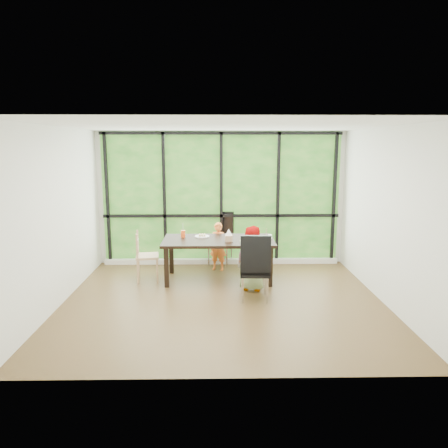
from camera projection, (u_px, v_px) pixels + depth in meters
The scene contains 23 objects.
ground at pixel (223, 301), 6.67m from camera, with size 5.00×5.00×0.00m, color black.
back_wall at pixel (221, 198), 8.63m from camera, with size 5.00×5.00×0.00m, color silver.
foliage_backdrop at pixel (221, 198), 8.61m from camera, with size 4.80×0.02×2.65m, color #1E4F19.
window_mullions at pixel (221, 199), 8.57m from camera, with size 4.80×0.06×2.65m, color black, non-canonical shape.
window_sill at pixel (221, 261), 8.77m from camera, with size 4.80×0.12×0.10m, color silver.
dining_table at pixel (218, 259), 7.68m from camera, with size 1.99×1.02×0.75m, color black.
chair_window_leather at pixel (220, 239), 8.60m from camera, with size 0.46×0.46×1.08m, color black.
chair_interior_leather at pixel (255, 266), 6.66m from camera, with size 0.46×0.46×1.08m, color black.
chair_end_beech at pixel (147, 256), 7.63m from camera, with size 0.42×0.40×0.90m, color tan.
child_toddler at pixel (218, 246), 8.26m from camera, with size 0.34×0.23×0.94m, color orange.
child_older at pixel (253, 258), 7.10m from camera, with size 0.54×0.35×1.10m, color slate.
placemat at pixel (251, 242), 7.40m from camera, with size 0.39×0.28×0.01m, color tan.
plate_far at pixel (202, 236), 7.82m from camera, with size 0.27×0.27×0.02m, color white.
plate_near at pixel (251, 241), 7.41m from camera, with size 0.27×0.27×0.02m, color white.
orange_cup at pixel (183, 234), 7.77m from camera, with size 0.08×0.08×0.13m, color #FF561A.
green_cup at pixel (266, 239), 7.33m from camera, with size 0.08×0.08×0.12m, color green.
white_mug at pixel (270, 237), 7.66m from camera, with size 0.07×0.07×0.08m, color white.
tissue_box at pixel (229, 238), 7.45m from camera, with size 0.13×0.13×0.11m, color tan.
crepe_rolls_far at pixel (202, 235), 7.82m from camera, with size 0.15×0.12×0.04m, color tan, non-canonical shape.
crepe_rolls_near at pixel (251, 240), 7.41m from camera, with size 0.05×0.12×0.04m, color tan, non-canonical shape.
straw_white at pixel (183, 228), 7.75m from camera, with size 0.01×0.01×0.20m, color white.
straw_pink at pixel (266, 234), 7.31m from camera, with size 0.01×0.01×0.20m, color pink.
tissue at pixel (229, 232), 7.43m from camera, with size 0.12×0.12×0.11m, color white.
Camera 1 is at (-0.10, -6.33, 2.42)m, focal length 33.95 mm.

